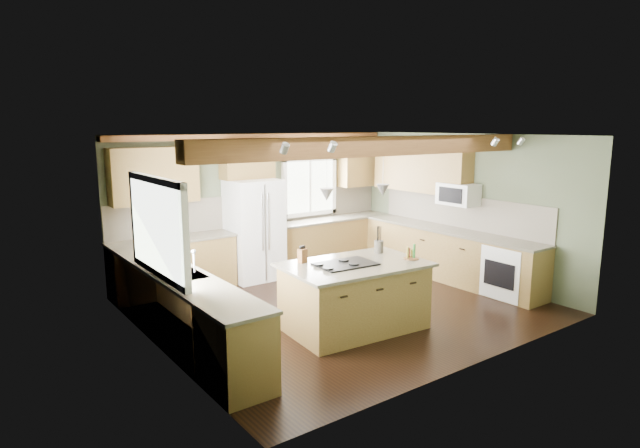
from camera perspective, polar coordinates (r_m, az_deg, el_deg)
floor at (r=8.31m, az=2.22°, el=-8.79°), size 5.60×5.60×0.00m
ceiling at (r=7.85m, az=2.36°, el=9.43°), size 5.60×5.60×0.00m
wall_back at (r=10.03m, az=-6.63°, el=2.15°), size 5.60×0.00×5.60m
wall_left at (r=6.64m, az=-17.02°, el=-2.55°), size 0.00×5.00×5.00m
wall_right at (r=9.94m, az=15.04°, el=1.79°), size 0.00×5.00×5.00m
ceiling_beam at (r=7.24m, az=6.33°, el=8.25°), size 5.55×0.26×0.26m
soffit_trim at (r=9.84m, az=-6.49°, el=9.25°), size 5.55×0.20×0.10m
backsplash_back at (r=10.03m, az=-6.58°, el=1.64°), size 5.58×0.03×0.58m
backsplash_right at (r=9.97m, az=14.74°, el=1.31°), size 0.03×3.70×0.58m
base_cab_back_left at (r=9.19m, az=-15.35°, el=-4.41°), size 2.02×0.60×0.88m
counter_back_left at (r=9.09m, az=-15.49°, el=-1.60°), size 2.06×0.64×0.04m
base_cab_back_right at (r=10.75m, az=1.19°, el=-1.88°), size 2.62×0.60×0.88m
counter_back_right at (r=10.66m, az=1.20°, el=0.54°), size 2.66×0.64×0.04m
base_cab_left at (r=7.02m, az=-14.44°, el=-9.02°), size 0.60×3.70×0.88m
counter_left at (r=6.89m, az=-14.61°, el=-5.40°), size 0.64×3.74×0.04m
base_cab_right at (r=9.91m, az=13.49°, el=-3.24°), size 0.60×3.70×0.88m
counter_right at (r=9.81m, az=13.60°, el=-0.63°), size 0.64×3.74×0.04m
upper_cab_back_left at (r=8.98m, az=-17.30°, el=4.95°), size 1.40×0.35×0.90m
upper_cab_over_fridge at (r=9.64m, az=-7.78°, el=6.87°), size 0.96×0.35×0.70m
upper_cab_right at (r=10.32m, az=10.70°, el=5.91°), size 0.35×2.20×0.90m
upper_cab_back_corner at (r=11.13m, az=4.17°, el=6.39°), size 0.90×0.35×0.90m
window_left at (r=6.65m, az=-17.11°, el=-0.34°), size 0.04×1.60×1.05m
window_back at (r=10.59m, az=-1.17°, el=4.03°), size 1.10×0.04×1.00m
sink at (r=6.88m, az=-14.62°, el=-5.36°), size 0.50×0.65×0.03m
faucet at (r=6.91m, az=-13.28°, el=-4.00°), size 0.02×0.02×0.28m
dishwasher at (r=5.92m, az=-9.52°, el=-12.71°), size 0.60×0.60×0.84m
oven at (r=9.15m, az=19.66°, el=-4.79°), size 0.60×0.72×0.84m
microwave at (r=9.71m, az=14.53°, el=3.10°), size 0.40×0.70×0.38m
pendant_left at (r=6.78m, az=0.72°, el=3.16°), size 0.18×0.18×0.16m
pendant_right at (r=7.29m, az=6.71°, el=3.61°), size 0.18×0.18×0.16m
refrigerator at (r=9.63m, az=-7.01°, el=-0.62°), size 0.90×0.74×1.80m
island at (r=7.34m, az=3.68°, el=-7.82°), size 1.88×1.24×0.88m
island_top at (r=7.21m, az=3.73°, el=-4.35°), size 2.01×1.37×0.04m
cooktop at (r=7.12m, az=2.74°, el=-4.28°), size 0.82×0.58×0.02m
knife_block at (r=7.21m, az=-1.88°, el=-3.41°), size 0.13×0.11×0.19m
utensil_crock at (r=7.80m, az=6.29°, el=-2.42°), size 0.16×0.16×0.18m
bottle_tray at (r=7.51m, az=9.72°, el=-2.96°), size 0.27×0.27×0.20m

